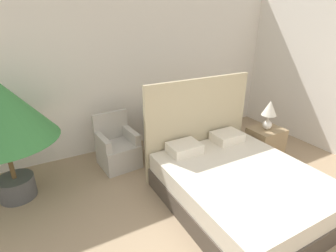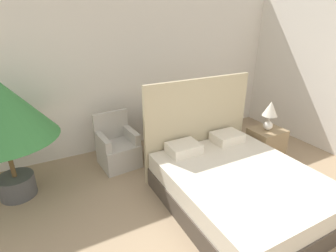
# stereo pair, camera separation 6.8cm
# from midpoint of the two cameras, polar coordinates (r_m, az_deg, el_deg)

# --- Properties ---
(wall_back) EXTENTS (10.00, 0.06, 2.90)m
(wall_back) POSITION_cam_midpoint_polar(r_m,az_deg,el_deg) (4.97, -7.65, 11.93)
(wall_back) COLOR silver
(wall_back) RESTS_ON ground_plane
(bed) EXTENTS (1.82, 2.12, 1.54)m
(bed) POSITION_cam_midpoint_polar(r_m,az_deg,el_deg) (3.72, 14.27, -11.78)
(bed) COLOR #4C4238
(bed) RESTS_ON ground_plane
(armchair_near_window_left) EXTENTS (0.65, 0.65, 0.89)m
(armchair_near_window_left) POSITION_cam_midpoint_polar(r_m,az_deg,el_deg) (4.54, -11.28, -5.17)
(armchair_near_window_left) COLOR #B7B2A8
(armchair_near_window_left) RESTS_ON ground_plane
(armchair_near_window_right) EXTENTS (0.66, 0.66, 0.89)m
(armchair_near_window_right) POSITION_cam_midpoint_polar(r_m,az_deg,el_deg) (4.83, -1.44, -2.92)
(armchair_near_window_right) COLOR #B7B2A8
(armchair_near_window_right) RESTS_ON ground_plane
(nightstand) EXTENTS (0.56, 0.46, 0.57)m
(nightstand) POSITION_cam_midpoint_polar(r_m,az_deg,el_deg) (4.95, 19.96, -3.62)
(nightstand) COLOR #937A56
(nightstand) RESTS_ON ground_plane
(table_lamp) EXTENTS (0.25, 0.25, 0.51)m
(table_lamp) POSITION_cam_midpoint_polar(r_m,az_deg,el_deg) (4.71, 20.80, 2.98)
(table_lamp) COLOR white
(table_lamp) RESTS_ON nightstand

